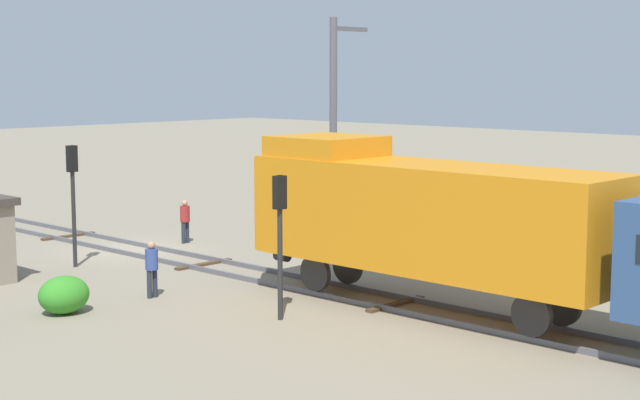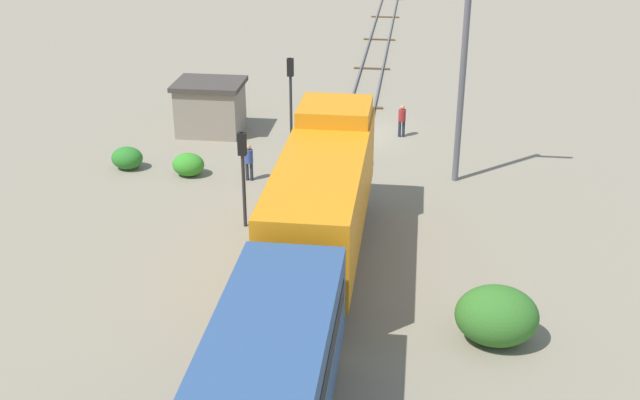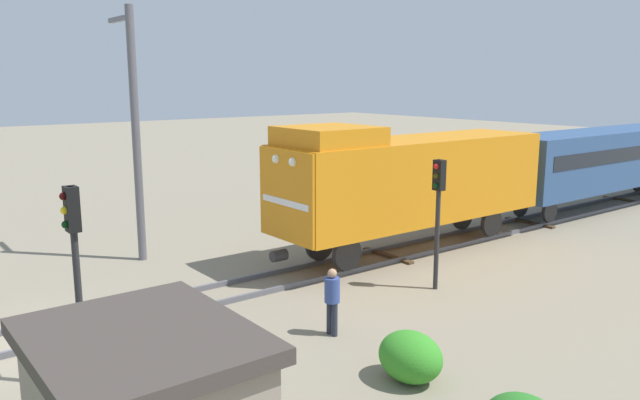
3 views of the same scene
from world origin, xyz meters
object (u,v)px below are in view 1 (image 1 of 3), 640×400
(traffic_signal_mid, at_px, (280,220))
(worker_near_track, at_px, (185,218))
(locomotive, at_px, (424,213))
(worker_by_signal, at_px, (152,265))
(catenary_mast, at_px, (334,129))
(traffic_signal_near, at_px, (73,183))

(traffic_signal_mid, xyz_separation_m, worker_near_track, (-5.80, -11.29, -1.74))
(locomotive, bearing_deg, worker_by_signal, -58.49)
(catenary_mast, bearing_deg, locomotive, 57.80)
(traffic_signal_near, xyz_separation_m, catenary_mast, (-8.26, 4.53, 1.65))
(traffic_signal_mid, bearing_deg, worker_by_signal, -80.18)
(traffic_signal_near, distance_m, worker_near_track, 6.00)
(worker_near_track, height_order, worker_by_signal, same)
(traffic_signal_near, relative_size, worker_by_signal, 2.47)
(traffic_signal_near, bearing_deg, traffic_signal_mid, 88.89)
(traffic_signal_near, xyz_separation_m, worker_by_signal, (1.00, 5.71, -1.92))
(locomotive, bearing_deg, traffic_signal_near, -75.71)
(traffic_signal_mid, bearing_deg, locomotive, 146.74)
(locomotive, relative_size, worker_by_signal, 6.82)
(locomotive, height_order, traffic_signal_near, locomotive)
(traffic_signal_mid, relative_size, worker_by_signal, 2.31)
(locomotive, relative_size, catenary_mast, 1.34)
(locomotive, xyz_separation_m, worker_by_signal, (4.20, -6.85, -1.78))
(traffic_signal_mid, height_order, worker_near_track, traffic_signal_mid)
(locomotive, xyz_separation_m, catenary_mast, (-5.06, -8.03, 1.79))
(locomotive, xyz_separation_m, worker_near_track, (-2.40, -13.52, -1.78))
(catenary_mast, bearing_deg, traffic_signal_mid, 34.44)
(locomotive, distance_m, catenary_mast, 9.66)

